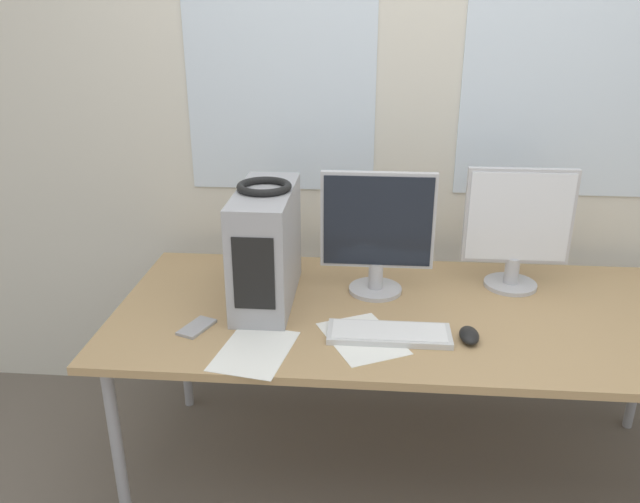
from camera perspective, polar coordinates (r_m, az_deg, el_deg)
The scene contains 11 objects.
wall_back at distance 2.62m, azimuth 8.84°, elevation 13.11°, with size 8.00×0.07×2.70m.
desk at distance 2.26m, azimuth 8.78°, elevation -6.27°, with size 2.13×0.92×0.73m.
pc_tower at distance 2.22m, azimuth -4.94°, elevation 0.50°, with size 0.19×0.49×0.41m.
headphones at distance 2.16m, azimuth -5.13°, elevation 5.95°, with size 0.19×0.19×0.03m.
monitor_main at distance 2.27m, azimuth 5.26°, elevation 1.83°, with size 0.41×0.20×0.46m.
monitor_right_near at distance 2.41m, azimuth 17.59°, elevation 2.10°, with size 0.39×0.20×0.46m.
keyboard at distance 2.06m, azimuth 6.33°, elevation -7.47°, with size 0.40×0.15×0.02m.
mouse at distance 2.08m, azimuth 13.48°, elevation -7.46°, with size 0.06×0.11×0.04m.
cell_phone at distance 2.13m, azimuth -11.21°, elevation -6.81°, with size 0.12×0.15×0.01m.
paper_sheet_left at distance 1.98m, azimuth -5.99°, elevation -9.01°, with size 0.26×0.33×0.00m.
paper_sheet_front at distance 2.04m, azimuth 3.89°, elevation -7.92°, with size 0.32×0.36×0.00m.
Camera 1 is at (-0.18, -1.53, 1.74)m, focal length 35.00 mm.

